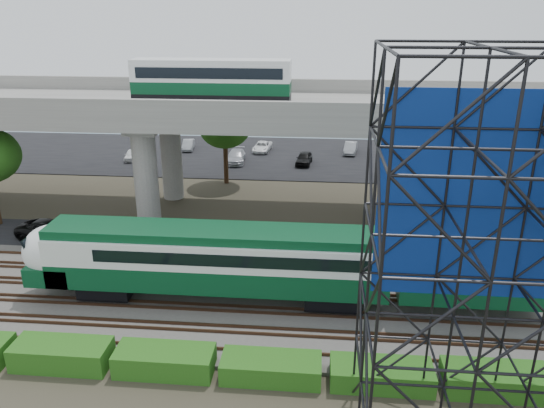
# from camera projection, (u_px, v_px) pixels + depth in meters

# --- Properties ---
(ground) EXTENTS (140.00, 140.00, 0.00)m
(ground) POSITION_uv_depth(u_px,v_px,m) (260.00, 324.00, 28.63)
(ground) COLOR #474233
(ground) RESTS_ON ground
(ballast_bed) EXTENTS (90.00, 12.00, 0.20)m
(ballast_bed) POSITION_uv_depth(u_px,v_px,m) (264.00, 303.00, 30.46)
(ballast_bed) COLOR slate
(ballast_bed) RESTS_ON ground
(service_road) EXTENTS (90.00, 5.00, 0.08)m
(service_road) POSITION_uv_depth(u_px,v_px,m) (276.00, 243.00, 38.41)
(service_road) COLOR black
(service_road) RESTS_ON ground
(parking_lot) EXTENTS (90.00, 18.00, 0.08)m
(parking_lot) POSITION_uv_depth(u_px,v_px,m) (294.00, 157.00, 60.33)
(parking_lot) COLOR black
(parking_lot) RESTS_ON ground
(harbor_water) EXTENTS (140.00, 40.00, 0.03)m
(harbor_water) POSITION_uv_depth(u_px,v_px,m) (301.00, 119.00, 80.86)
(harbor_water) COLOR #476274
(harbor_water) RESTS_ON ground
(rail_tracks) EXTENTS (90.00, 9.52, 0.16)m
(rail_tracks) POSITION_uv_depth(u_px,v_px,m) (264.00, 300.00, 30.40)
(rail_tracks) COLOR #472D1E
(rail_tracks) RESTS_ON ballast_bed
(commuter_train) EXTENTS (29.30, 3.06, 4.30)m
(commuter_train) POSITION_uv_depth(u_px,v_px,m) (254.00, 259.00, 29.53)
(commuter_train) COLOR black
(commuter_train) RESTS_ON rail_tracks
(overpass) EXTENTS (80.00, 12.00, 12.40)m
(overpass) POSITION_uv_depth(u_px,v_px,m) (277.00, 116.00, 40.71)
(overpass) COLOR #9E9B93
(overpass) RESTS_ON ground
(scaffold_tower) EXTENTS (9.36, 6.36, 15.00)m
(scaffold_tower) POSITION_uv_depth(u_px,v_px,m) (504.00, 281.00, 17.78)
(scaffold_tower) COLOR black
(scaffold_tower) RESTS_ON ground
(hedge_strip) EXTENTS (34.60, 1.80, 1.20)m
(hedge_strip) POSITION_uv_depth(u_px,v_px,m) (271.00, 367.00, 24.34)
(hedge_strip) COLOR #1D5012
(hedge_strip) RESTS_ON ground
(trees) EXTENTS (40.94, 16.94, 7.69)m
(trees) POSITION_uv_depth(u_px,v_px,m) (224.00, 148.00, 42.16)
(trees) COLOR #382314
(trees) RESTS_ON ground
(suv) EXTENTS (4.98, 2.67, 1.33)m
(suv) POSITION_uv_depth(u_px,v_px,m) (50.00, 229.00, 38.89)
(suv) COLOR black
(suv) RESTS_ON service_road
(parked_cars) EXTENTS (35.75, 9.54, 1.31)m
(parked_cars) POSITION_uv_depth(u_px,v_px,m) (304.00, 153.00, 59.34)
(parked_cars) COLOR white
(parked_cars) RESTS_ON parking_lot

